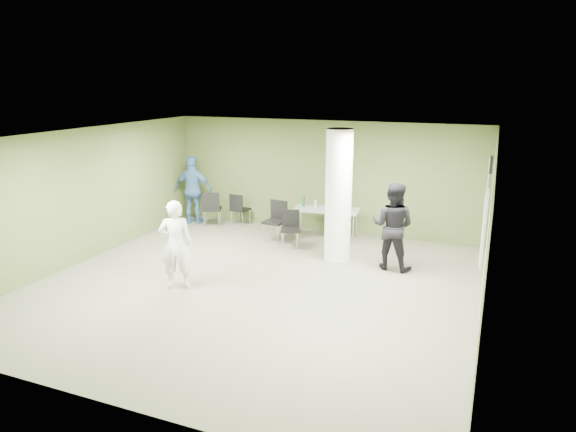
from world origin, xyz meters
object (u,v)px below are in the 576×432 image
at_px(folding_table, 326,211).
at_px(man_black, 393,226).
at_px(chair_back_left, 212,206).
at_px(man_blue, 194,190).
at_px(woman_white, 176,245).

distance_m(folding_table, man_black, 2.40).
bearing_deg(chair_back_left, folding_table, 158.97).
bearing_deg(folding_table, man_black, -43.91).
bearing_deg(man_blue, man_black, 158.97).
distance_m(folding_table, woman_white, 4.27).
xyz_separation_m(woman_white, man_blue, (-2.10, 3.95, 0.08)).
xyz_separation_m(folding_table, chair_back_left, (-3.09, -0.14, -0.15)).
relative_size(man_black, man_blue, 0.98).
height_order(folding_table, man_blue, man_blue).
bearing_deg(man_black, man_blue, -7.78).
xyz_separation_m(chair_back_left, man_black, (4.99, -1.32, 0.35)).
bearing_deg(man_black, folding_table, -30.93).
bearing_deg(man_black, chair_back_left, -8.13).
xyz_separation_m(woman_white, man_black, (3.49, 2.50, 0.06)).
bearing_deg(folding_table, man_blue, 173.98).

